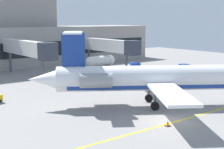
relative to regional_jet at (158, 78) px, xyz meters
The scene contains 10 objects.
ground 6.43m from the regional_jet, 123.29° to the right, with size 120.00×120.00×0.11m.
jet_bridge_west 26.18m from the regional_jet, 98.43° to the left, with size 2.40×17.55×6.20m.
jet_bridge_east 29.58m from the regional_jet, 62.86° to the left, with size 2.40×16.65×5.76m.
regional_jet is the anchor object (origin of this frame).
baggage_tug 20.19m from the regional_jet, 33.48° to the left, with size 3.88×2.86×2.11m.
pushback_tractor 20.94m from the regional_jet, 54.91° to the left, with size 3.13×3.49×2.07m.
fuel_tank 30.72m from the regional_jet, 66.30° to the left, with size 6.89×2.13×2.35m.
safety_cone_alpha 7.75m from the regional_jet, 128.33° to the right, with size 0.47×0.47×0.55m.
safety_cone_bravo 10.13m from the regional_jet, 35.75° to the left, with size 0.47×0.47×0.55m.
safety_cone_charlie 7.44m from the regional_jet, 34.98° to the left, with size 0.47×0.47×0.55m.
Camera 1 is at (-23.19, -20.84, 9.60)m, focal length 53.51 mm.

